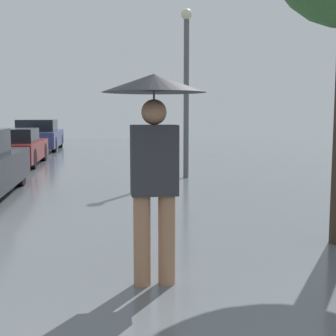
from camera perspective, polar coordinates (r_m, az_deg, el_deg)
The scene contains 4 objects.
pedestrian at distance 4.24m, azimuth -1.71°, elevation 4.67°, with size 0.94×0.94×1.95m.
parked_car_third at distance 15.21m, azimuth -18.42°, elevation 2.36°, with size 1.70×3.88×1.13m.
parked_car_farthest at distance 21.15m, azimuth -15.53°, elevation 3.81°, with size 1.78×4.45×1.32m.
street_lamp at distance 11.61m, azimuth 2.25°, elevation 10.64°, with size 0.27×0.27×4.09m.
Camera 1 is at (-0.49, -0.56, 1.60)m, focal length 50.00 mm.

